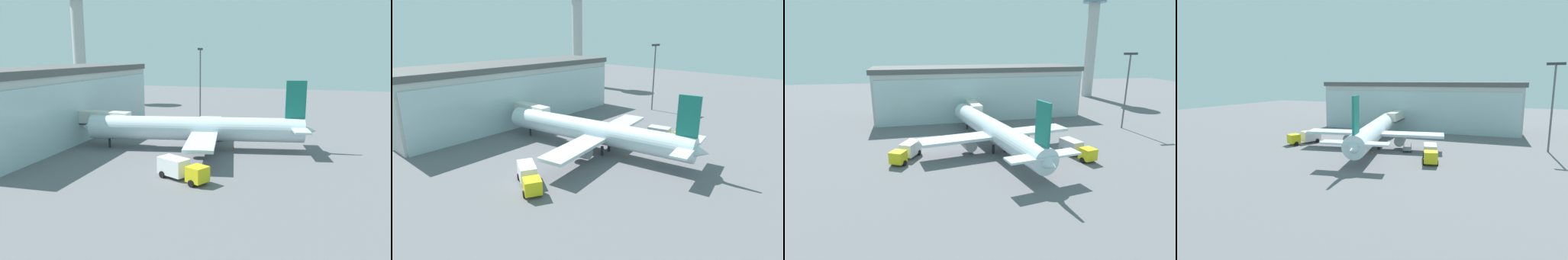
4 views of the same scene
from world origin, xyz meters
TOP-DOWN VIEW (x-y plane):
  - ground at (0.00, 0.00)m, footprint 240.00×240.00m
  - terminal_building at (0.01, 36.38)m, footprint 55.52×18.22m
  - jet_bridge at (-3.10, 26.77)m, footprint 2.96×14.40m
  - control_tower at (47.11, 62.53)m, footprint 8.57×8.57m
  - apron_light_mast at (31.22, 16.89)m, footprint 3.20×0.40m
  - airplane at (-1.75, 7.24)m, footprint 28.35×38.90m
  - catering_truck at (-17.58, 4.71)m, footprint 5.14×7.53m
  - fuel_truck at (11.42, 0.88)m, footprint 3.94×7.62m
  - baggage_cart at (5.63, 6.19)m, footprint 2.27×3.12m
  - safety_cone_nose at (0.00, 1.58)m, footprint 0.36×0.36m
  - safety_cone_wingtip at (-17.22, 7.50)m, footprint 0.36×0.36m

SIDE VIEW (x-z plane):
  - ground at x=0.00m, z-range 0.00..0.00m
  - safety_cone_nose at x=0.00m, z-range 0.00..0.55m
  - safety_cone_wingtip at x=-17.22m, z-range 0.00..0.55m
  - baggage_cart at x=5.63m, z-range -0.25..1.25m
  - catering_truck at x=-17.58m, z-range 0.14..2.79m
  - fuel_truck at x=11.42m, z-range 0.14..2.79m
  - airplane at x=-1.75m, z-range -2.29..9.33m
  - jet_bridge at x=-3.10m, z-range 1.57..7.45m
  - terminal_building at x=0.01m, z-range 0.00..13.43m
  - apron_light_mast at x=31.22m, z-range 1.71..19.00m
  - control_tower at x=47.11m, z-range 4.88..43.15m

